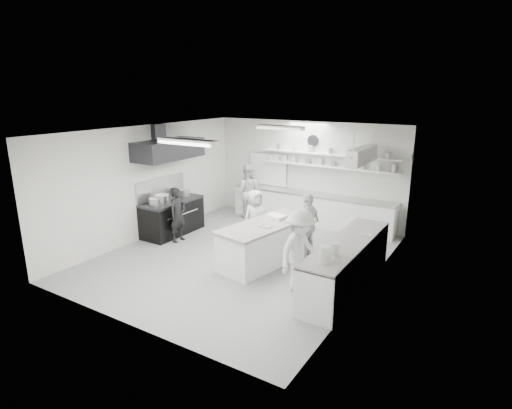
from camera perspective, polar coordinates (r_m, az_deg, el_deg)
The scene contains 27 objects.
floor at distance 10.00m, azimuth -1.87°, elevation -7.28°, with size 6.00×7.00×0.02m, color #9F9FA1.
ceiling at distance 9.26m, azimuth -2.04°, elevation 10.22°, with size 6.00×7.00×0.02m, color silver.
wall_back at distance 12.51m, azimuth 6.99°, elevation 4.51°, with size 6.00×0.04×3.00m, color silver.
wall_front at distance 7.01m, azimuth -18.05°, elevation -4.99°, with size 6.00×0.04×3.00m, color silver.
wall_left at distance 11.42m, azimuth -14.61°, elevation 3.06°, with size 0.04×7.00×3.00m, color silver.
wall_right at distance 8.30m, azimuth 15.58°, elevation -1.62°, with size 0.04×7.00×3.00m, color silver.
stove at distance 11.68m, azimuth -11.49°, elevation -1.80°, with size 0.80×1.80×0.90m, color black.
exhaust_hood at distance 11.27m, azimuth -12.01°, elevation 7.46°, with size 0.85×2.00×0.50m, color #26262A.
back_counter at distance 12.37m, azimuth 7.50°, elevation -0.60°, with size 5.00×0.60×0.92m, color white.
shelf_lower at distance 12.08m, azimuth 9.79°, elevation 5.21°, with size 4.20×0.26×0.04m, color white.
shelf_upper at distance 12.02m, azimuth 9.86°, elevation 6.85°, with size 4.20×0.26×0.04m, color white.
pass_through_window at distance 13.09m, azimuth 1.76°, elevation 4.88°, with size 1.30×0.04×1.00m, color black.
wall_clock at distance 12.25m, azimuth 7.91°, elevation 8.74°, with size 0.32×0.32×0.05m, color silver.
right_counter at distance 8.57m, azimuth 12.43°, elevation -8.21°, with size 0.74×3.30×0.94m, color white.
pot_rack at distance 10.65m, azimuth 14.44°, elevation 6.59°, with size 0.30×1.60×0.40m, color #AEAEAE.
light_fixture_front at distance 7.84m, azimuth -9.43°, elevation 8.54°, with size 1.30×0.25×0.10m, color white.
light_fixture_rear at distance 10.80m, azimuth 3.36°, elevation 10.58°, with size 1.30×0.25×0.10m, color white.
prep_island at distance 9.57m, azimuth 1.49°, elevation -5.40°, with size 0.91×2.44×0.90m, color white.
stove_pot at distance 11.27m, azimuth -12.86°, elevation 0.64°, with size 0.39×0.39×0.27m, color #AEAEAE.
cook_stove at distance 10.96m, azimuth -10.77°, elevation -1.39°, with size 0.53×0.35×1.46m, color black.
cook_back at distance 12.84m, azimuth -1.21°, elevation 1.89°, with size 0.82×0.64×1.68m, color silver.
cook_island_left at distance 10.54m, azimuth -0.16°, elevation -1.82°, with size 0.71×0.46×1.45m, color silver.
cook_island_right at distance 9.84m, azimuth 7.17°, elevation -2.85°, with size 0.92×0.38×1.57m, color silver.
cook_right at distance 8.17m, azimuth 6.07°, elevation -6.37°, with size 1.07×0.62×1.66m, color silver.
bowl_island_a at distance 9.15m, azimuth 1.39°, elevation -3.17°, with size 0.27×0.27×0.07m, color #AEAEAE.
bowl_island_b at distance 9.04m, azimuth 0.10°, elevation -3.45°, with size 0.17×0.17×0.05m, color white.
bowl_right at distance 8.83m, azimuth 14.86°, elevation -4.19°, with size 0.21×0.21×0.05m, color white.
Camera 1 is at (5.12, -7.67, 3.86)m, focal length 28.94 mm.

